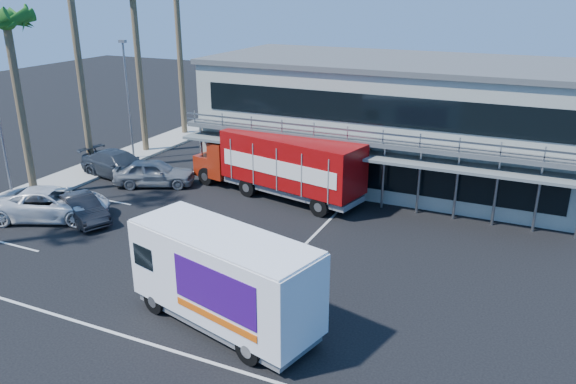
% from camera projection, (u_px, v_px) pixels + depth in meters
% --- Properties ---
extents(ground, '(120.00, 120.00, 0.00)m').
position_uv_depth(ground, '(232.00, 267.00, 24.13)').
color(ground, black).
rests_on(ground, ground).
extents(building, '(22.40, 12.00, 7.30)m').
position_uv_depth(building, '(394.00, 119.00, 34.45)').
color(building, '#9DA093').
rests_on(building, ground).
extents(curb_strip, '(3.00, 32.00, 0.16)m').
position_uv_depth(curb_strip, '(72.00, 178.00, 35.09)').
color(curb_strip, '#A5A399').
rests_on(curb_strip, ground).
extents(palm_c, '(2.80, 2.80, 10.75)m').
position_uv_depth(palm_c, '(7.00, 30.00, 29.35)').
color(palm_c, brown).
rests_on(palm_c, ground).
extents(light_pole_near, '(0.50, 0.25, 8.09)m').
position_uv_depth(light_pole_near, '(0.00, 127.00, 28.99)').
color(light_pole_near, gray).
rests_on(light_pole_near, ground).
extents(light_pole_far, '(0.50, 0.25, 8.09)m').
position_uv_depth(light_pole_far, '(128.00, 95.00, 37.53)').
color(light_pole_far, gray).
rests_on(light_pole_far, ground).
extents(red_truck, '(11.05, 4.75, 3.63)m').
position_uv_depth(red_truck, '(281.00, 163.00, 31.53)').
color(red_truck, maroon).
rests_on(red_truck, ground).
extents(white_van, '(7.56, 4.20, 3.50)m').
position_uv_depth(white_van, '(224.00, 278.00, 19.38)').
color(white_van, white).
rests_on(white_van, ground).
extents(parked_car_b, '(4.32, 3.00, 1.35)m').
position_uv_depth(parked_car_b, '(82.00, 208.00, 28.64)').
color(parked_car_b, black).
rests_on(parked_car_b, ground).
extents(parked_car_c, '(6.43, 4.76, 1.62)m').
position_uv_depth(parked_car_c, '(51.00, 204.00, 28.89)').
color(parked_car_c, silver).
rests_on(parked_car_c, ground).
extents(parked_car_d, '(5.88, 3.10, 1.63)m').
position_uv_depth(parked_car_d, '(119.00, 165.00, 35.23)').
color(parked_car_d, '#2A3038').
rests_on(parked_car_d, ground).
extents(parked_car_e, '(5.13, 3.75, 1.62)m').
position_uv_depth(parked_car_e, '(154.00, 173.00, 33.71)').
color(parked_car_e, gray).
rests_on(parked_car_e, ground).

